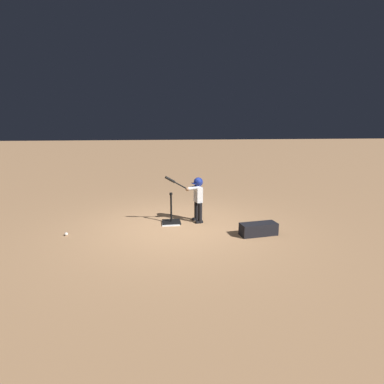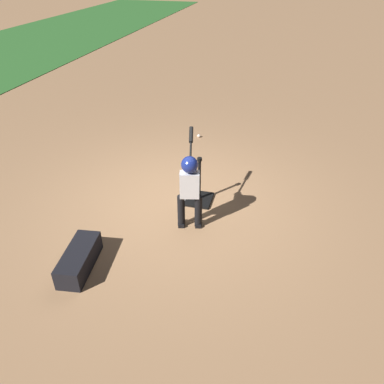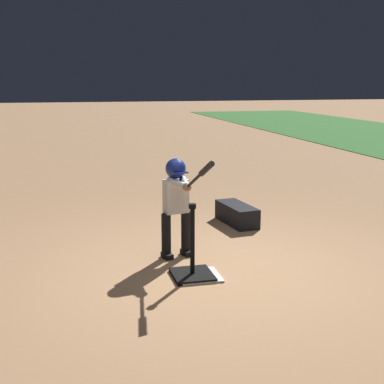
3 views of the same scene
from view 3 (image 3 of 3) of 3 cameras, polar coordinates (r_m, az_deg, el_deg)
ground_plane at (r=5.84m, az=3.20°, el=-8.48°), size 90.00×90.00×0.00m
home_plate at (r=5.69m, az=0.72°, el=-8.94°), size 0.45×0.45×0.02m
batting_tee at (r=5.66m, az=0.05°, el=-8.04°), size 0.46×0.42×0.79m
batter_child at (r=6.10m, az=-1.60°, el=-0.35°), size 0.97×0.41×1.25m
equipment_bag at (r=7.70m, az=4.81°, el=-2.36°), size 0.87×0.42×0.28m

